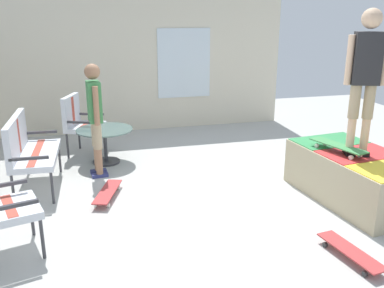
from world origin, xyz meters
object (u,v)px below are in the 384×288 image
at_px(person_watching, 95,112).
at_px(skateboard_by_bench, 108,192).
at_px(patio_bench, 27,146).
at_px(patio_table, 105,139).
at_px(person_skater, 366,71).
at_px(skateboard_on_ramp, 338,146).
at_px(patio_chair_near_house, 79,119).
at_px(skateboard_spare, 351,252).
at_px(skate_ramp, 358,176).

relative_size(person_watching, skateboard_by_bench, 2.03).
relative_size(patio_bench, person_watching, 0.76).
distance_m(patio_bench, patio_table, 1.37).
height_order(person_skater, skateboard_on_ramp, person_skater).
xyz_separation_m(person_skater, skateboard_on_ramp, (0.12, 0.18, -0.96)).
bearing_deg(patio_chair_near_house, skateboard_on_ramp, -130.27).
height_order(patio_bench, patio_chair_near_house, same).
bearing_deg(skateboard_by_bench, patio_table, -2.80).
bearing_deg(patio_bench, skateboard_by_bench, -120.85).
relative_size(patio_chair_near_house, patio_table, 1.13).
height_order(patio_chair_near_house, person_watching, person_watching).
relative_size(patio_table, skateboard_on_ramp, 1.09).
distance_m(patio_bench, person_watching, 1.04).
distance_m(skateboard_by_bench, skateboard_spare, 3.07).
relative_size(person_watching, skateboard_on_ramp, 2.03).
xyz_separation_m(skate_ramp, patio_chair_near_house, (2.82, 3.51, 0.30)).
distance_m(patio_bench, skateboard_spare, 4.26).
bearing_deg(person_watching, skateboard_spare, -141.95).
xyz_separation_m(patio_bench, patio_table, (0.81, -1.08, -0.21)).
relative_size(skateboard_by_bench, skateboard_on_ramp, 1.00).
bearing_deg(patio_bench, skate_ramp, -108.88).
bearing_deg(skateboard_by_bench, skate_ramp, -104.62).
xyz_separation_m(patio_chair_near_house, skateboard_by_bench, (-1.99, -0.33, -0.53)).
xyz_separation_m(skate_ramp, person_skater, (-0.03, 0.11, 1.37)).
height_order(patio_bench, skateboard_spare, patio_bench).
relative_size(skate_ramp, person_watching, 1.22).
height_order(person_watching, skateboard_by_bench, person_watching).
distance_m(patio_table, person_watching, 0.79).
height_order(skate_ramp, patio_chair_near_house, patio_chair_near_house).
distance_m(person_watching, skateboard_spare, 3.87).
height_order(skate_ramp, person_watching, person_watching).
xyz_separation_m(person_skater, skateboard_by_bench, (0.86, 3.08, -1.60)).
bearing_deg(person_watching, skateboard_by_bench, -175.36).
relative_size(patio_bench, skateboard_by_bench, 1.55).
height_order(skate_ramp, skateboard_on_ramp, skateboard_on_ramp).
bearing_deg(person_skater, skate_ramp, -74.75).
xyz_separation_m(skateboard_by_bench, skateboard_spare, (-2.08, -2.25, 0.00)).
bearing_deg(skateboard_by_bench, skateboard_on_ramp, -104.34).
distance_m(skate_ramp, patio_chair_near_house, 4.51).
bearing_deg(person_skater, skateboard_on_ramp, 56.78).
height_order(skate_ramp, patio_table, skate_ramp).
xyz_separation_m(skate_ramp, patio_bench, (1.44, 4.20, 0.30)).
distance_m(patio_table, skateboard_on_ramp, 3.57).
relative_size(patio_table, person_watching, 0.54).
bearing_deg(skateboard_on_ramp, patio_chair_near_house, 49.73).
bearing_deg(skateboard_by_bench, skateboard_spare, -132.83).
xyz_separation_m(skateboard_spare, skateboard_on_ramp, (1.34, -0.65, 0.64)).
bearing_deg(patio_chair_near_house, patio_table, -145.55).
bearing_deg(person_skater, patio_chair_near_house, 50.08).
xyz_separation_m(skateboard_by_bench, skateboard_on_ramp, (-0.74, -2.90, 0.64)).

